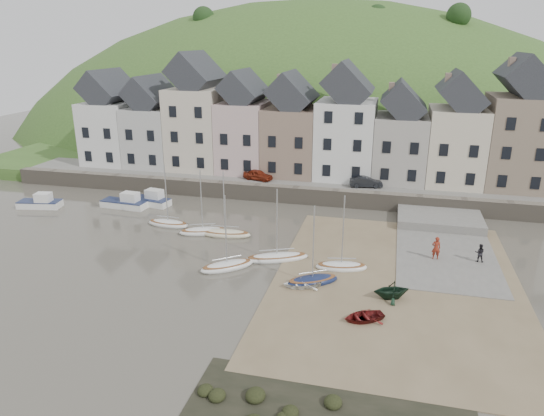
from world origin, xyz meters
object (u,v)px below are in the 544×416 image
(person_red, at_px, (436,248))
(sailboat_0, at_px, (168,223))
(car_right, at_px, (366,182))
(rowboat_green, at_px, (391,290))
(rowboat_red, at_px, (364,316))
(rowboat_white, at_px, (302,283))
(car_left, at_px, (258,175))
(person_dark, at_px, (480,253))

(person_red, bearing_deg, sailboat_0, -10.35)
(car_right, bearing_deg, rowboat_green, 178.96)
(rowboat_green, xyz_separation_m, car_right, (-3.25, 22.13, 1.47))
(rowboat_green, height_order, car_right, car_right)
(rowboat_red, bearing_deg, rowboat_white, -155.94)
(rowboat_white, distance_m, rowboat_green, 6.37)
(sailboat_0, relative_size, rowboat_green, 2.51)
(car_left, bearing_deg, rowboat_white, -141.84)
(sailboat_0, relative_size, person_red, 3.27)
(rowboat_white, height_order, rowboat_red, rowboat_white)
(rowboat_green, height_order, car_left, car_left)
(person_dark, relative_size, car_left, 0.43)
(sailboat_0, relative_size, rowboat_red, 2.35)
(sailboat_0, xyz_separation_m, rowboat_white, (14.91, -9.31, 0.08))
(sailboat_0, bearing_deg, rowboat_green, -24.13)
(rowboat_red, distance_m, person_red, 11.97)
(rowboat_red, xyz_separation_m, person_dark, (8.45, 11.15, 0.55))
(rowboat_white, xyz_separation_m, car_left, (-9.34, 21.91, 1.85))
(person_red, relative_size, car_right, 0.54)
(rowboat_green, distance_m, rowboat_red, 3.75)
(rowboat_green, height_order, person_red, person_red)
(person_dark, distance_m, car_left, 26.70)
(person_red, height_order, car_left, car_left)
(person_red, relative_size, person_dark, 1.26)
(rowboat_red, relative_size, car_left, 0.76)
(rowboat_white, distance_m, car_left, 23.89)
(rowboat_green, xyz_separation_m, person_dark, (6.80, 7.80, 0.16))
(rowboat_white, distance_m, car_right, 22.21)
(rowboat_white, relative_size, car_right, 0.77)
(car_right, bearing_deg, rowboat_white, 162.54)
(rowboat_green, bearing_deg, rowboat_red, -48.18)
(sailboat_0, xyz_separation_m, car_left, (5.58, 12.60, 1.94))
(person_dark, height_order, car_left, car_left)
(sailboat_0, bearing_deg, car_left, 66.13)
(rowboat_white, xyz_separation_m, person_red, (9.74, 7.27, 0.74))
(sailboat_0, relative_size, person_dark, 4.14)
(person_dark, bearing_deg, rowboat_white, 36.48)
(rowboat_white, xyz_separation_m, car_right, (3.10, 21.91, 1.85))
(car_right, bearing_deg, rowboat_red, 174.18)
(person_dark, relative_size, car_right, 0.43)
(sailboat_0, relative_size, rowboat_white, 2.28)
(rowboat_white, bearing_deg, rowboat_red, 29.20)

